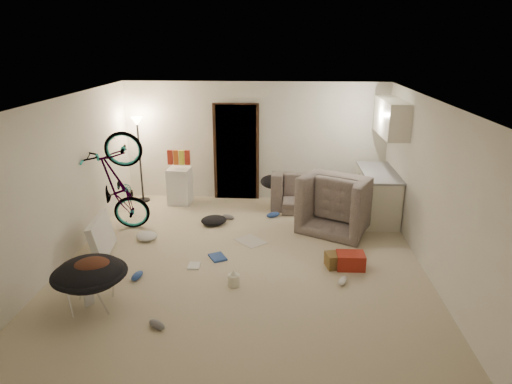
# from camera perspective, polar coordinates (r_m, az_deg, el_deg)

# --- Properties ---
(floor) EXTENTS (5.50, 6.00, 0.02)m
(floor) POSITION_cam_1_polar(r_m,az_deg,el_deg) (7.29, -1.55, -8.55)
(floor) COLOR beige
(floor) RESTS_ON ground
(ceiling) EXTENTS (5.50, 6.00, 0.02)m
(ceiling) POSITION_cam_1_polar(r_m,az_deg,el_deg) (6.54, -1.75, 11.51)
(ceiling) COLOR white
(ceiling) RESTS_ON wall_back
(wall_back) EXTENTS (5.50, 0.02, 2.50)m
(wall_back) POSITION_cam_1_polar(r_m,az_deg,el_deg) (9.71, -0.10, 6.31)
(wall_back) COLOR white
(wall_back) RESTS_ON floor
(wall_front) EXTENTS (5.50, 0.02, 2.50)m
(wall_front) POSITION_cam_1_polar(r_m,az_deg,el_deg) (4.06, -5.39, -12.02)
(wall_front) COLOR white
(wall_front) RESTS_ON floor
(wall_left) EXTENTS (0.02, 6.00, 2.50)m
(wall_left) POSITION_cam_1_polar(r_m,az_deg,el_deg) (7.56, -22.97, 1.23)
(wall_left) COLOR white
(wall_left) RESTS_ON floor
(wall_right) EXTENTS (0.02, 6.00, 2.50)m
(wall_right) POSITION_cam_1_polar(r_m,az_deg,el_deg) (7.13, 21.06, 0.47)
(wall_right) COLOR white
(wall_right) RESTS_ON floor
(doorway) EXTENTS (0.85, 0.10, 2.04)m
(doorway) POSITION_cam_1_polar(r_m,az_deg,el_deg) (9.76, -2.47, 4.96)
(doorway) COLOR black
(doorway) RESTS_ON floor
(door_trim) EXTENTS (0.97, 0.04, 2.10)m
(door_trim) POSITION_cam_1_polar(r_m,az_deg,el_deg) (9.73, -2.49, 4.92)
(door_trim) COLOR #321E11
(door_trim) RESTS_ON floor
(floor_lamp) EXTENTS (0.28, 0.28, 1.81)m
(floor_lamp) POSITION_cam_1_polar(r_m,az_deg,el_deg) (9.79, -14.48, 6.17)
(floor_lamp) COLOR black
(floor_lamp) RESTS_ON floor
(kitchen_counter) EXTENTS (0.60, 1.50, 0.88)m
(kitchen_counter) POSITION_cam_1_polar(r_m,az_deg,el_deg) (9.13, 14.91, -0.42)
(kitchen_counter) COLOR silver
(kitchen_counter) RESTS_ON floor
(counter_top) EXTENTS (0.64, 1.54, 0.04)m
(counter_top) POSITION_cam_1_polar(r_m,az_deg,el_deg) (8.99, 15.15, 2.35)
(counter_top) COLOR gray
(counter_top) RESTS_ON kitchen_counter
(kitchen_uppers) EXTENTS (0.38, 1.40, 0.65)m
(kitchen_uppers) POSITION_cam_1_polar(r_m,az_deg,el_deg) (8.80, 16.57, 8.90)
(kitchen_uppers) COLOR silver
(kitchen_uppers) RESTS_ON wall_right
(sofa) EXTENTS (2.01, 0.87, 0.58)m
(sofa) POSITION_cam_1_polar(r_m,az_deg,el_deg) (9.44, 8.00, -0.30)
(sofa) COLOR #313831
(sofa) RESTS_ON floor
(armchair) EXTENTS (1.54, 1.48, 0.77)m
(armchair) POSITION_cam_1_polar(r_m,az_deg,el_deg) (8.54, 10.68, -1.80)
(armchair) COLOR #313831
(armchair) RESTS_ON floor
(bicycle) EXTENTS (1.98, 1.06, 1.09)m
(bicycle) POSITION_cam_1_polar(r_m,az_deg,el_deg) (8.50, -16.61, -1.58)
(bicycle) COLOR black
(bicycle) RESTS_ON floor
(book_asset) EXTENTS (0.26, 0.24, 0.02)m
(book_asset) POSITION_cam_1_polar(r_m,az_deg,el_deg) (6.49, -20.56, -13.37)
(book_asset) COLOR #9E2617
(book_asset) RESTS_ON floor
(mini_fridge) EXTENTS (0.48, 0.48, 0.76)m
(mini_fridge) POSITION_cam_1_polar(r_m,az_deg,el_deg) (9.72, -9.50, 0.75)
(mini_fridge) COLOR white
(mini_fridge) RESTS_ON floor
(snack_box_0) EXTENTS (0.11, 0.08, 0.30)m
(snack_box_0) POSITION_cam_1_polar(r_m,az_deg,el_deg) (9.59, -10.68, 4.29)
(snack_box_0) COLOR #9E2617
(snack_box_0) RESTS_ON mini_fridge
(snack_box_1) EXTENTS (0.11, 0.08, 0.30)m
(snack_box_1) POSITION_cam_1_polar(r_m,az_deg,el_deg) (9.56, -9.98, 4.29)
(snack_box_1) COLOR #BF5217
(snack_box_1) RESTS_ON mini_fridge
(snack_box_2) EXTENTS (0.10, 0.07, 0.30)m
(snack_box_2) POSITION_cam_1_polar(r_m,az_deg,el_deg) (9.53, -9.28, 4.29)
(snack_box_2) COLOR yellow
(snack_box_2) RESTS_ON mini_fridge
(snack_box_3) EXTENTS (0.10, 0.08, 0.30)m
(snack_box_3) POSITION_cam_1_polar(r_m,az_deg,el_deg) (9.51, -8.57, 4.28)
(snack_box_3) COLOR #9E2617
(snack_box_3) RESTS_ON mini_fridge
(saucer_chair) EXTENTS (0.95, 0.95, 0.67)m
(saucer_chair) POSITION_cam_1_polar(r_m,az_deg,el_deg) (6.29, -20.00, -10.25)
(saucer_chair) COLOR silver
(saucer_chair) RESTS_ON floor
(hoodie) EXTENTS (0.61, 0.58, 0.22)m
(hoodie) POSITION_cam_1_polar(r_m,az_deg,el_deg) (6.15, -19.87, -8.79)
(hoodie) COLOR #4D271A
(hoodie) RESTS_ON saucer_chair
(sofa_drape) EXTENTS (0.66, 0.58, 0.28)m
(sofa_drape) POSITION_cam_1_polar(r_m,az_deg,el_deg) (9.34, 2.25, 1.28)
(sofa_drape) COLOR black
(sofa_drape) RESTS_ON sofa
(tv_box) EXTENTS (0.34, 0.94, 0.62)m
(tv_box) POSITION_cam_1_polar(r_m,az_deg,el_deg) (7.77, -18.74, -5.27)
(tv_box) COLOR silver
(tv_box) RESTS_ON floor
(drink_case_a) EXTENTS (0.43, 0.35, 0.22)m
(drink_case_a) POSITION_cam_1_polar(r_m,az_deg,el_deg) (7.15, 10.29, -8.36)
(drink_case_a) COLOR brown
(drink_case_a) RESTS_ON floor
(drink_case_b) EXTENTS (0.42, 0.31, 0.24)m
(drink_case_b) POSITION_cam_1_polar(r_m,az_deg,el_deg) (7.14, 11.72, -8.40)
(drink_case_b) COLOR #9E2617
(drink_case_b) RESTS_ON floor
(juicer) EXTENTS (0.17, 0.17, 0.24)m
(juicer) POSITION_cam_1_polar(r_m,az_deg,el_deg) (6.54, -2.81, -10.86)
(juicer) COLOR silver
(juicer) RESTS_ON floor
(newspaper) EXTENTS (0.61, 0.61, 0.01)m
(newspaper) POSITION_cam_1_polar(r_m,az_deg,el_deg) (7.92, -0.67, -6.15)
(newspaper) COLOR beige
(newspaper) RESTS_ON floor
(book_blue) EXTENTS (0.34, 0.37, 0.03)m
(book_blue) POSITION_cam_1_polar(r_m,az_deg,el_deg) (7.36, -4.82, -8.12)
(book_blue) COLOR #284792
(book_blue) RESTS_ON floor
(book_white) EXTENTS (0.18, 0.24, 0.02)m
(book_white) POSITION_cam_1_polar(r_m,az_deg,el_deg) (7.15, -7.75, -9.11)
(book_white) COLOR silver
(book_white) RESTS_ON floor
(shoe_0) EXTENTS (0.31, 0.24, 0.11)m
(shoe_0) POSITION_cam_1_polar(r_m,az_deg,el_deg) (8.93, 2.14, -2.86)
(shoe_0) COLOR #284792
(shoe_0) RESTS_ON floor
(shoe_1) EXTENTS (0.29, 0.22, 0.10)m
(shoe_1) POSITION_cam_1_polar(r_m,az_deg,el_deg) (8.84, -3.48, -3.13)
(shoe_1) COLOR slate
(shoe_1) RESTS_ON floor
(shoe_2) EXTENTS (0.17, 0.29, 0.10)m
(shoe_2) POSITION_cam_1_polar(r_m,az_deg,el_deg) (6.95, -14.64, -10.09)
(shoe_2) COLOR #284792
(shoe_2) RESTS_ON floor
(shoe_3) EXTENTS (0.27, 0.23, 0.09)m
(shoe_3) POSITION_cam_1_polar(r_m,az_deg,el_deg) (5.84, -12.27, -15.89)
(shoe_3) COLOR slate
(shoe_3) RESTS_ON floor
(shoe_4) EXTENTS (0.19, 0.27, 0.09)m
(shoe_4) POSITION_cam_1_polar(r_m,az_deg,el_deg) (6.73, 10.79, -10.81)
(shoe_4) COLOR white
(shoe_4) RESTS_ON floor
(clothes_lump_b) EXTENTS (0.61, 0.58, 0.15)m
(clothes_lump_b) POSITION_cam_1_polar(r_m,az_deg,el_deg) (8.64, -5.29, -3.54)
(clothes_lump_b) COLOR black
(clothes_lump_b) RESTS_ON floor
(clothes_lump_c) EXTENTS (0.53, 0.53, 0.12)m
(clothes_lump_c) POSITION_cam_1_polar(r_m,az_deg,el_deg) (8.19, -13.50, -5.36)
(clothes_lump_c) COLOR silver
(clothes_lump_c) RESTS_ON floor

